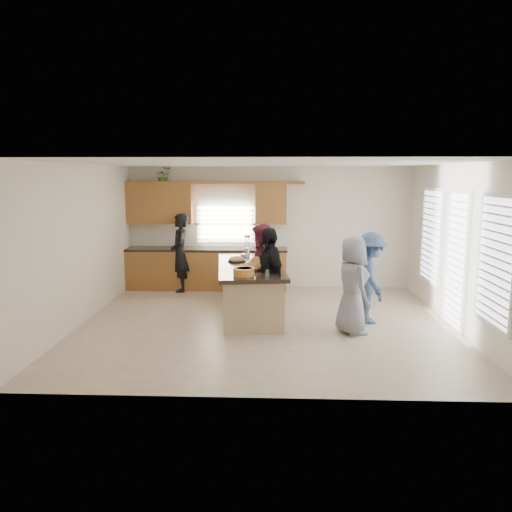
{
  "coord_description": "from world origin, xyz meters",
  "views": [
    {
      "loc": [
        0.17,
        -8.55,
        2.61
      ],
      "look_at": [
        -0.19,
        0.38,
        1.15
      ],
      "focal_mm": 35.0,
      "sensor_mm": 36.0,
      "label": 1
    }
  ],
  "objects_px": {
    "island": "(250,291)",
    "woman_left_mid": "(261,269)",
    "salad_bowl": "(244,271)",
    "woman_left_back": "(180,253)",
    "woman_right_back": "(370,278)",
    "woman_right_front": "(353,285)",
    "woman_left_front": "(269,277)"
  },
  "relations": [
    {
      "from": "island",
      "to": "salad_bowl",
      "type": "relative_size",
      "value": 7.89
    },
    {
      "from": "woman_left_back",
      "to": "woman_left_front",
      "type": "bearing_deg",
      "value": 26.48
    },
    {
      "from": "woman_left_mid",
      "to": "woman_left_front",
      "type": "bearing_deg",
      "value": 2.35
    },
    {
      "from": "woman_right_front",
      "to": "salad_bowl",
      "type": "bearing_deg",
      "value": 70.18
    },
    {
      "from": "woman_left_back",
      "to": "woman_left_mid",
      "type": "relative_size",
      "value": 1.03
    },
    {
      "from": "woman_right_back",
      "to": "woman_right_front",
      "type": "distance_m",
      "value": 0.76
    },
    {
      "from": "salad_bowl",
      "to": "woman_left_mid",
      "type": "height_order",
      "value": "woman_left_mid"
    },
    {
      "from": "woman_left_back",
      "to": "woman_right_back",
      "type": "relative_size",
      "value": 1.09
    },
    {
      "from": "woman_right_front",
      "to": "island",
      "type": "bearing_deg",
      "value": 40.59
    },
    {
      "from": "woman_left_front",
      "to": "woman_right_back",
      "type": "distance_m",
      "value": 1.81
    },
    {
      "from": "salad_bowl",
      "to": "woman_right_front",
      "type": "bearing_deg",
      "value": -1.34
    },
    {
      "from": "island",
      "to": "woman_left_mid",
      "type": "distance_m",
      "value": 0.47
    },
    {
      "from": "woman_left_back",
      "to": "woman_right_back",
      "type": "height_order",
      "value": "woman_left_back"
    },
    {
      "from": "woman_left_mid",
      "to": "woman_right_front",
      "type": "relative_size",
      "value": 1.05
    },
    {
      "from": "woman_left_front",
      "to": "woman_right_front",
      "type": "bearing_deg",
      "value": 52.06
    },
    {
      "from": "woman_left_mid",
      "to": "woman_right_back",
      "type": "relative_size",
      "value": 1.05
    },
    {
      "from": "salad_bowl",
      "to": "island",
      "type": "bearing_deg",
      "value": 87.32
    },
    {
      "from": "island",
      "to": "woman_left_mid",
      "type": "bearing_deg",
      "value": 30.31
    },
    {
      "from": "woman_left_back",
      "to": "woman_left_front",
      "type": "xyz_separation_m",
      "value": [
        2.04,
        -2.52,
        -0.02
      ]
    },
    {
      "from": "island",
      "to": "woman_left_mid",
      "type": "xyz_separation_m",
      "value": [
        0.21,
        0.15,
        0.4
      ]
    },
    {
      "from": "island",
      "to": "woman_left_mid",
      "type": "height_order",
      "value": "woman_left_mid"
    },
    {
      "from": "woman_left_back",
      "to": "woman_right_front",
      "type": "relative_size",
      "value": 1.08
    },
    {
      "from": "woman_left_mid",
      "to": "woman_right_front",
      "type": "height_order",
      "value": "woman_left_mid"
    },
    {
      "from": "woman_left_back",
      "to": "woman_left_front",
      "type": "relative_size",
      "value": 1.02
    },
    {
      "from": "island",
      "to": "woman_left_front",
      "type": "relative_size",
      "value": 1.63
    },
    {
      "from": "woman_left_mid",
      "to": "woman_left_back",
      "type": "bearing_deg",
      "value": -141.62
    },
    {
      "from": "island",
      "to": "woman_left_back",
      "type": "distance_m",
      "value": 2.54
    },
    {
      "from": "woman_left_back",
      "to": "island",
      "type": "bearing_deg",
      "value": 29.27
    },
    {
      "from": "woman_right_back",
      "to": "woman_left_front",
      "type": "bearing_deg",
      "value": 91.96
    },
    {
      "from": "salad_bowl",
      "to": "woman_left_back",
      "type": "height_order",
      "value": "woman_left_back"
    },
    {
      "from": "salad_bowl",
      "to": "woman_right_front",
      "type": "height_order",
      "value": "woman_right_front"
    },
    {
      "from": "salad_bowl",
      "to": "woman_left_mid",
      "type": "bearing_deg",
      "value": 77.7
    }
  ]
}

